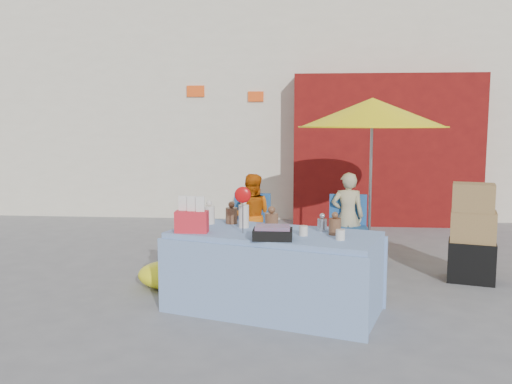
# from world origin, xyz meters

# --- Properties ---
(ground) EXTENTS (80.00, 80.00, 0.00)m
(ground) POSITION_xyz_m (0.00, 0.00, 0.00)
(ground) COLOR slate
(ground) RESTS_ON ground
(backdrop) EXTENTS (14.00, 8.00, 7.80)m
(backdrop) POSITION_xyz_m (0.52, 7.52, 3.10)
(backdrop) COLOR silver
(backdrop) RESTS_ON ground
(market_table) EXTENTS (2.14, 1.47, 1.19)m
(market_table) POSITION_xyz_m (0.47, -0.43, 0.39)
(market_table) COLOR #7E9AC9
(market_table) RESTS_ON ground
(chair_left) EXTENTS (0.50, 0.49, 0.85)m
(chair_left) POSITION_xyz_m (0.08, 1.45, 0.26)
(chair_left) COLOR #205194
(chair_left) RESTS_ON ground
(chair_right) EXTENTS (0.50, 0.49, 0.85)m
(chair_right) POSITION_xyz_m (1.33, 1.45, 0.26)
(chair_right) COLOR #205194
(chair_right) RESTS_ON ground
(vendor_orange) EXTENTS (0.56, 0.44, 1.11)m
(vendor_orange) POSITION_xyz_m (0.08, 1.59, 0.56)
(vendor_orange) COLOR #D65D0B
(vendor_orange) RESTS_ON ground
(vendor_beige) EXTENTS (0.43, 0.29, 1.14)m
(vendor_beige) POSITION_xyz_m (1.33, 1.59, 0.57)
(vendor_beige) COLOR tan
(vendor_beige) RESTS_ON ground
(umbrella) EXTENTS (1.90, 1.90, 2.09)m
(umbrella) POSITION_xyz_m (1.63, 1.74, 1.89)
(umbrella) COLOR gray
(umbrella) RESTS_ON ground
(box_stack) EXTENTS (0.59, 0.53, 1.11)m
(box_stack) POSITION_xyz_m (2.64, 0.72, 0.51)
(box_stack) COLOR black
(box_stack) RESTS_ON ground
(tarp_bundle) EXTENTS (0.69, 0.57, 0.29)m
(tarp_bundle) POSITION_xyz_m (-0.69, 0.18, 0.14)
(tarp_bundle) COLOR #F9F61A
(tarp_bundle) RESTS_ON ground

